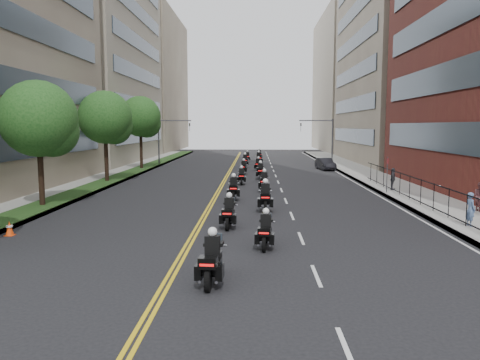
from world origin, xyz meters
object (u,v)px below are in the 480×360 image
at_px(motorcycle_3, 265,198).
at_px(motorcycle_9, 258,165).
at_px(motorcycle_6, 242,177).
at_px(pedestrian_c, 393,179).
at_px(motorcycle_11, 259,159).
at_px(motorcycle_4, 234,189).
at_px(motorcycle_12, 247,157).
at_px(pedestrian_b, 480,196).
at_px(motorcycle_5, 264,182).
at_px(traffic_cone, 9,228).
at_px(pedestrian_a, 470,209).
at_px(motorcycle_13, 259,155).
at_px(motorcycle_0, 212,262).
at_px(parked_sedan, 325,164).
at_px(motorcycle_1, 266,232).
at_px(motorcycle_8, 244,168).
at_px(motorcycle_2, 229,214).
at_px(motorcycle_10, 245,161).

xyz_separation_m(motorcycle_3, motorcycle_9, (-0.25, 23.84, -0.12)).
height_order(motorcycle_6, pedestrian_c, pedestrian_c).
bearing_deg(motorcycle_11, motorcycle_6, -98.66).
distance_m(motorcycle_4, motorcycle_12, 32.09).
xyz_separation_m(motorcycle_12, pedestrian_b, (13.29, -36.46, 0.34)).
height_order(motorcycle_5, traffic_cone, motorcycle_5).
xyz_separation_m(pedestrian_a, pedestrian_b, (2.30, 3.93, 0.01)).
xyz_separation_m(motorcycle_9, motorcycle_13, (0.26, 16.59, 0.03)).
xyz_separation_m(motorcycle_4, pedestrian_c, (11.36, 3.97, 0.26)).
relative_size(motorcycle_0, parked_sedan, 0.60).
relative_size(motorcycle_5, motorcycle_9, 1.09).
distance_m(motorcycle_0, motorcycle_9, 36.17).
bearing_deg(pedestrian_c, parked_sedan, 21.12).
relative_size(motorcycle_1, motorcycle_8, 1.01).
height_order(motorcycle_3, parked_sedan, motorcycle_3).
relative_size(motorcycle_13, pedestrian_c, 1.36).
bearing_deg(pedestrian_b, motorcycle_4, 64.10).
distance_m(motorcycle_2, motorcycle_6, 16.37).
distance_m(motorcycle_4, traffic_cone, 13.86).
height_order(motorcycle_3, motorcycle_9, motorcycle_3).
height_order(motorcycle_3, traffic_cone, motorcycle_3).
height_order(motorcycle_0, motorcycle_8, motorcycle_0).
height_order(motorcycle_8, pedestrian_a, pedestrian_a).
height_order(motorcycle_2, motorcycle_11, motorcycle_11).
height_order(motorcycle_0, pedestrian_b, pedestrian_b).
xyz_separation_m(parked_sedan, pedestrian_c, (2.31, -17.18, 0.31)).
bearing_deg(motorcycle_5, traffic_cone, -124.32).
bearing_deg(motorcycle_9, traffic_cone, -102.80).
xyz_separation_m(motorcycle_4, traffic_cone, (-9.34, -10.24, -0.37)).
relative_size(motorcycle_2, pedestrian_c, 1.42).
height_order(motorcycle_5, motorcycle_6, motorcycle_5).
xyz_separation_m(motorcycle_0, pedestrian_c, (11.27, 20.16, 0.27)).
distance_m(motorcycle_3, motorcycle_9, 23.84).
xyz_separation_m(motorcycle_6, motorcycle_8, (-0.03, 8.25, 0.01)).
relative_size(motorcycle_3, motorcycle_10, 1.07).
xyz_separation_m(motorcycle_1, motorcycle_8, (-1.56, 28.25, -0.01)).
distance_m(pedestrian_b, traffic_cone, 23.74).
distance_m(motorcycle_10, traffic_cone, 35.56).
bearing_deg(motorcycle_12, motorcycle_1, -91.27).
bearing_deg(motorcycle_10, pedestrian_b, -64.69).
distance_m(motorcycle_8, pedestrian_a, 27.00).
height_order(motorcycle_8, pedestrian_b, pedestrian_b).
relative_size(motorcycle_5, pedestrian_a, 1.42).
bearing_deg(motorcycle_8, motorcycle_6, -83.84).
bearing_deg(motorcycle_0, motorcycle_2, 93.04).
xyz_separation_m(motorcycle_1, pedestrian_c, (9.55, 15.91, 0.33)).
relative_size(motorcycle_6, motorcycle_10, 0.90).
distance_m(motorcycle_1, motorcycle_2, 3.99).
height_order(motorcycle_4, motorcycle_9, motorcycle_4).
distance_m(motorcycle_2, pedestrian_c, 16.62).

